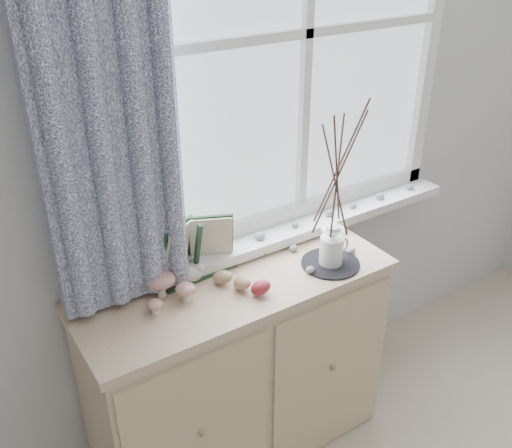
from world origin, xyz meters
The scene contains 8 objects.
sideboard centered at (-0.15, 1.75, 0.43)m, with size 1.20×0.45×0.85m.
botanical_book centered at (-0.25, 1.85, 0.97)m, with size 0.34×0.13×0.24m, color #1B3A21, non-canonical shape.
toadstool_cluster centered at (-0.41, 1.80, 0.91)m, with size 0.18×0.16×0.10m.
wooden_eggs centered at (-0.16, 1.71, 0.88)m, with size 0.14×0.18×0.07m.
songbird_figurine centered at (-0.29, 1.85, 0.88)m, with size 0.13×0.06×0.07m, color silver, non-canonical shape.
crocheted_doily centered at (0.21, 1.66, 0.85)m, with size 0.22×0.22×0.01m, color black.
twig_pitcher centered at (0.21, 1.66, 1.24)m, with size 0.25×0.25×0.68m.
sideboard_pebbles centered at (0.15, 1.75, 0.86)m, with size 0.34×0.23×0.03m.
Camera 1 is at (-1.03, 0.27, 2.04)m, focal length 40.00 mm.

